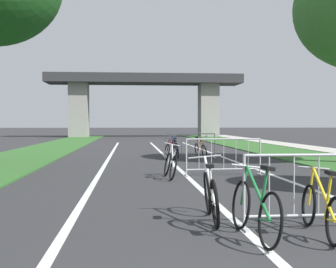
# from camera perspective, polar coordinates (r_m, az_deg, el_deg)

# --- Properties ---
(grass_verge_left) EXTENTS (3.43, 56.58, 0.05)m
(grass_verge_left) POSITION_cam_1_polar(r_m,az_deg,el_deg) (25.28, -15.38, -1.97)
(grass_verge_left) COLOR #2D5B26
(grass_verge_left) RESTS_ON ground
(grass_verge_right) EXTENTS (3.43, 56.58, 0.05)m
(grass_verge_right) POSITION_cam_1_polar(r_m,az_deg,el_deg) (26.04, 12.50, -1.86)
(grass_verge_right) COLOR #2D5B26
(grass_verge_right) RESTS_ON ground
(sidewalk_path_right) EXTENTS (1.90, 56.58, 0.08)m
(sidewalk_path_right) POSITION_cam_1_polar(r_m,az_deg,el_deg) (26.96, 17.92, -1.75)
(sidewalk_path_right) COLOR #ADA89E
(sidewalk_path_right) RESTS_ON ground
(lane_stripe_center) EXTENTS (0.14, 32.73, 0.01)m
(lane_stripe_center) POSITION_cam_1_polar(r_m,az_deg,el_deg) (18.16, 0.13, -3.28)
(lane_stripe_center) COLOR silver
(lane_stripe_center) RESTS_ON ground
(lane_stripe_right_lane) EXTENTS (0.14, 32.73, 0.01)m
(lane_stripe_right_lane) POSITION_cam_1_polar(r_m,az_deg,el_deg) (18.54, 7.74, -3.19)
(lane_stripe_right_lane) COLOR silver
(lane_stripe_right_lane) RESTS_ON ground
(lane_stripe_left_lane) EXTENTS (0.14, 32.73, 0.01)m
(lane_stripe_left_lane) POSITION_cam_1_polar(r_m,az_deg,el_deg) (18.12, -7.66, -3.30)
(lane_stripe_left_lane) COLOR silver
(lane_stripe_left_lane) RESTS_ON ground
(overpass_bridge) EXTENTS (20.73, 4.18, 6.68)m
(overpass_bridge) POSITION_cam_1_polar(r_m,az_deg,el_deg) (48.57, -3.01, 5.38)
(overpass_bridge) COLOR #2D2D30
(overpass_bridge) RESTS_ON ground
(crowd_barrier_nearest) EXTENTS (2.20, 0.46, 1.05)m
(crowd_barrier_nearest) POSITION_cam_1_polar(r_m,az_deg,el_deg) (6.70, 18.53, -6.90)
(crowd_barrier_nearest) COLOR #ADADB2
(crowd_barrier_nearest) RESTS_ON ground
(crowd_barrier_second) EXTENTS (2.22, 0.57, 1.05)m
(crowd_barrier_second) POSITION_cam_1_polar(r_m,az_deg,el_deg) (12.76, 7.07, -2.94)
(crowd_barrier_second) COLOR #ADADB2
(crowd_barrier_second) RESTS_ON ground
(crowd_barrier_third) EXTENTS (2.22, 0.56, 1.05)m
(crowd_barrier_third) POSITION_cam_1_polar(r_m,az_deg,el_deg) (19.01, 2.80, -1.52)
(crowd_barrier_third) COLOR #ADADB2
(crowd_barrier_third) RESTS_ON ground
(bicycle_blue_0) EXTENTS (0.51, 1.69, 0.95)m
(bicycle_blue_0) POSITION_cam_1_polar(r_m,az_deg,el_deg) (19.49, 0.87, -1.88)
(bicycle_blue_0) COLOR black
(bicycle_blue_0) RESTS_ON ground
(bicycle_red_1) EXTENTS (0.49, 1.65, 0.87)m
(bicycle_red_1) POSITION_cam_1_polar(r_m,az_deg,el_deg) (18.35, 0.38, -2.14)
(bicycle_red_1) COLOR black
(bicycle_red_1) RESTS_ON ground
(bicycle_white_2) EXTENTS (0.53, 1.71, 0.97)m
(bicycle_white_2) POSITION_cam_1_polar(r_m,az_deg,el_deg) (6.86, 5.43, -7.80)
(bicycle_white_2) COLOR black
(bicycle_white_2) RESTS_ON ground
(bicycle_green_3) EXTENTS (0.45, 1.74, 0.96)m
(bicycle_green_3) POSITION_cam_1_polar(r_m,az_deg,el_deg) (5.90, 10.93, -9.27)
(bicycle_green_3) COLOR black
(bicycle_green_3) RESTS_ON ground
(bicycle_yellow_4) EXTENTS (0.46, 1.68, 0.88)m
(bicycle_yellow_4) POSITION_cam_1_polar(r_m,az_deg,el_deg) (6.30, 18.82, -9.00)
(bicycle_yellow_4) COLOR black
(bicycle_yellow_4) RESTS_ON ground
(bicycle_silver_5) EXTENTS (0.46, 1.66, 0.95)m
(bicycle_silver_5) POSITION_cam_1_polar(r_m,az_deg,el_deg) (12.04, 0.33, -3.90)
(bicycle_silver_5) COLOR black
(bicycle_silver_5) RESTS_ON ground
(bicycle_orange_6) EXTENTS (0.50, 1.71, 0.96)m
(bicycle_orange_6) POSITION_cam_1_polar(r_m,az_deg,el_deg) (18.58, 4.13, -2.07)
(bicycle_orange_6) COLOR black
(bicycle_orange_6) RESTS_ON ground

